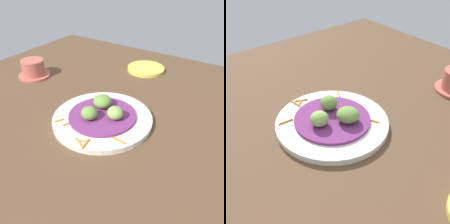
# 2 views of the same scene
# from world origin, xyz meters

# --- Properties ---
(table_surface) EXTENTS (1.10, 1.10, 0.02)m
(table_surface) POSITION_xyz_m (0.00, 0.00, 0.01)
(table_surface) COLOR brown
(table_surface) RESTS_ON ground
(main_plate) EXTENTS (0.26, 0.26, 0.01)m
(main_plate) POSITION_xyz_m (-0.01, -0.05, 0.03)
(main_plate) COLOR silver
(main_plate) RESTS_ON table_surface
(cabbage_bed) EXTENTS (0.18, 0.18, 0.01)m
(cabbage_bed) POSITION_xyz_m (-0.01, -0.05, 0.04)
(cabbage_bed) COLOR #702D6B
(cabbage_bed) RESTS_ON main_plate
(carrot_garnish) EXTENTS (0.20, 0.20, 0.00)m
(carrot_garnish) POSITION_xyz_m (-0.08, -0.05, 0.04)
(carrot_garnish) COLOR orange
(carrot_garnish) RESTS_ON main_plate
(guac_scoop_left) EXTENTS (0.05, 0.05, 0.03)m
(guac_scoop_left) POSITION_xyz_m (-0.01, -0.09, 0.06)
(guac_scoop_left) COLOR #84A851
(guac_scoop_left) RESTS_ON cabbage_bed
(guac_scoop_center) EXTENTS (0.07, 0.07, 0.03)m
(guac_scoop_center) POSITION_xyz_m (0.02, -0.03, 0.06)
(guac_scoop_center) COLOR olive
(guac_scoop_center) RESTS_ON cabbage_bed
(guac_scoop_right) EXTENTS (0.05, 0.05, 0.03)m
(guac_scoop_right) POSITION_xyz_m (-0.05, -0.04, 0.06)
(guac_scoop_right) COLOR olive
(guac_scoop_right) RESTS_ON cabbage_bed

